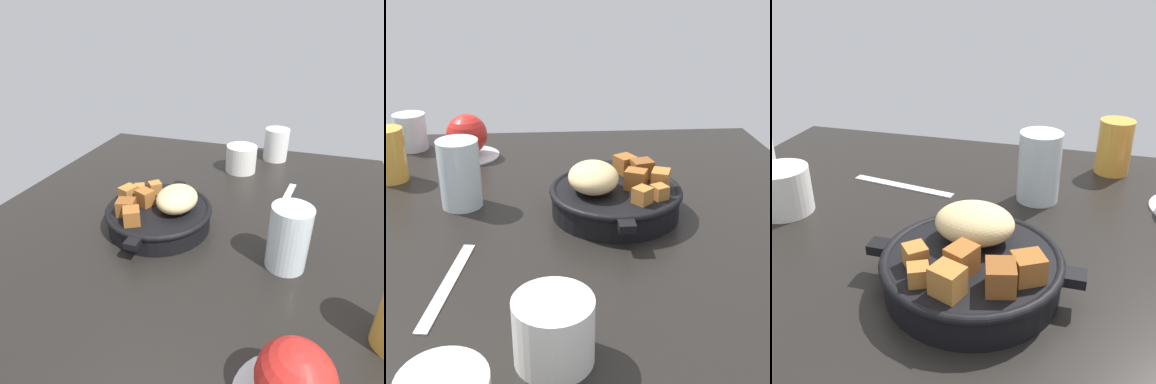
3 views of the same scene
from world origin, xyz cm
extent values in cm
cube|color=black|center=(0.00, 0.00, -1.20)|extent=(96.60, 87.24, 2.40)
cylinder|color=black|center=(4.13, -5.89, 2.16)|extent=(20.28, 20.28, 4.32)
torus|color=black|center=(4.13, -5.89, 3.98)|extent=(21.08, 21.08, 1.20)
cube|color=black|center=(15.48, -5.89, 3.67)|extent=(2.64, 2.40, 1.20)
cube|color=black|center=(-7.22, -5.89, 3.67)|extent=(2.64, 2.40, 1.20)
ellipsoid|color=#DBBC7F|center=(3.50, -2.25, 6.61)|extent=(9.56, 7.83, 4.58)
cube|color=#A86B2D|center=(0.39, -11.94, 5.38)|extent=(2.93, 2.86, 2.11)
cube|color=brown|center=(8.31, -10.74, 5.84)|extent=(3.75, 3.98, 3.04)
cube|color=#935623|center=(3.80, -8.96, 5.90)|extent=(3.71, 3.97, 3.16)
cube|color=#A86B2D|center=(-1.43, -9.06, 5.55)|extent=(3.38, 3.39, 2.46)
cube|color=#935623|center=(10.77, -8.35, 5.80)|extent=(4.20, 4.12, 2.96)
cube|color=#A86B2D|center=(3.40, -12.81, 5.91)|extent=(3.89, 3.58, 3.17)
sphere|color=red|center=(32.48, 21.17, 4.80)|extent=(8.40, 8.40, 8.40)
cube|color=silver|center=(-14.27, 17.65, 0.18)|extent=(19.00, 4.50, 0.36)
cylinder|color=white|center=(-39.74, 12.89, 4.65)|extent=(6.92, 6.92, 9.31)
cylinder|color=silver|center=(8.69, 19.04, 5.67)|extent=(6.72, 6.72, 11.33)
cylinder|color=silver|center=(-28.15, 4.69, 3.59)|extent=(8.19, 8.19, 7.17)
camera|label=1|loc=(55.26, 17.47, 37.25)|focal=30.67mm
camera|label=2|loc=(-67.34, 4.94, 36.22)|focal=46.64mm
camera|label=3|loc=(14.30, -46.34, 33.02)|focal=41.45mm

